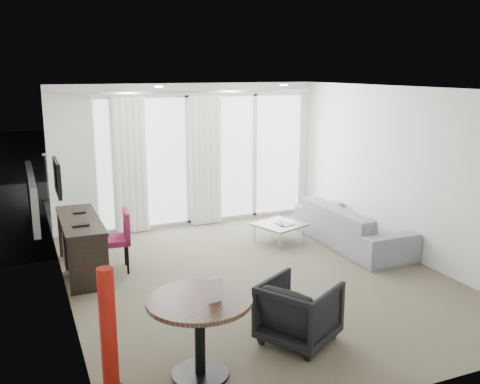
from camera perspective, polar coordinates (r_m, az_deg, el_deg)
name	(u,v)px	position (r m, az deg, el deg)	size (l,w,h in m)	color
floor	(257,277)	(7.58, 1.78, -9.07)	(5.00, 6.00, 0.00)	brown
ceiling	(258,89)	(7.03, 1.93, 10.96)	(5.00, 6.00, 0.00)	white
wall_left	(63,205)	(6.58, -18.34, -1.28)	(0.00, 6.00, 2.60)	silver
wall_right	(406,173)	(8.53, 17.31, 1.94)	(0.00, 6.00, 2.60)	silver
wall_front	(406,257)	(4.74, 17.25, -6.67)	(5.00, 0.00, 2.60)	silver
window_panel	(205,159)	(10.05, -3.71, 3.52)	(4.00, 0.02, 2.38)	white
window_frame	(206,159)	(10.04, -3.68, 3.51)	(4.10, 0.06, 2.44)	white
curtain_left	(130,166)	(9.52, -11.66, 2.75)	(0.60, 0.20, 2.38)	white
curtain_right	(206,161)	(9.88, -3.67, 3.36)	(0.60, 0.20, 2.38)	white
curtain_track	(191,92)	(9.67, -5.20, 10.58)	(4.80, 0.04, 0.04)	#B2B2B7
downlight_a	(159,87)	(8.24, -8.65, 11.05)	(0.12, 0.12, 0.02)	#FFE0B2
downlight_b	(284,85)	(9.00, 4.67, 11.30)	(0.12, 0.12, 0.02)	#FFE0B2
desk	(82,246)	(7.96, -16.55, -5.51)	(0.53, 1.69, 0.79)	black
tv	(57,177)	(7.99, -18.94, 1.47)	(0.05, 0.80, 0.50)	black
desk_chair	(113,241)	(7.88, -13.40, -5.14)	(0.48, 0.45, 0.89)	maroon
round_table	(200,338)	(5.20, -4.30, -15.23)	(0.98, 0.98, 0.79)	#382419
menu_card	(215,309)	(4.98, -2.64, -12.33)	(0.13, 0.02, 0.23)	white
red_lamp	(108,331)	(5.00, -13.86, -14.23)	(0.24, 0.24, 1.18)	maroon
tub_armchair	(299,312)	(5.84, 6.31, -12.57)	(0.72, 0.74, 0.67)	black
coffee_table	(279,233)	(9.04, 4.19, -4.36)	(0.71, 0.71, 0.32)	gray
remote	(281,223)	(8.89, 4.44, -3.30)	(0.05, 0.17, 0.02)	black
magazine	(284,222)	(8.96, 4.76, -3.18)	(0.20, 0.25, 0.01)	gray
sofa	(352,226)	(8.98, 11.87, -3.53)	(2.31, 0.90, 0.67)	gray
terrace_slab	(183,206)	(11.72, -6.06, -1.45)	(5.60, 3.00, 0.12)	#4D4D50
rattan_chair_a	(227,181)	(11.96, -1.36, 1.15)	(0.54, 0.54, 0.79)	brown
rattan_chair_b	(264,177)	(12.54, 2.59, 1.64)	(0.52, 0.52, 0.77)	brown
rattan_table	(215,189)	(11.92, -2.71, 0.27)	(0.45, 0.45, 0.45)	brown
balustrade	(165,169)	(12.97, -7.99, 2.43)	(5.50, 0.06, 1.05)	#B2B2B7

